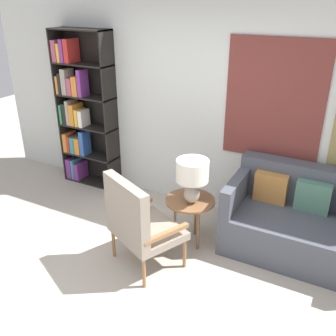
# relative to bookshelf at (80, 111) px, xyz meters

# --- Properties ---
(ground_plane) EXTENTS (14.00, 14.00, 0.00)m
(ground_plane) POSITION_rel_bookshelf_xyz_m (1.73, -1.85, -1.08)
(ground_plane) COLOR #B2A899
(wall_back) EXTENTS (6.40, 0.08, 2.70)m
(wall_back) POSITION_rel_bookshelf_xyz_m (1.80, 0.18, 0.27)
(wall_back) COLOR silver
(wall_back) RESTS_ON ground_plane
(bookshelf) EXTENTS (0.85, 0.30, 2.19)m
(bookshelf) POSITION_rel_bookshelf_xyz_m (0.00, 0.00, 0.00)
(bookshelf) COLOR black
(bookshelf) RESTS_ON ground_plane
(armchair) EXTENTS (0.85, 0.81, 1.01)m
(armchair) POSITION_rel_bookshelf_xyz_m (1.76, -1.34, -0.52)
(armchair) COLOR olive
(armchair) RESTS_ON ground_plane
(couch) EXTENTS (1.66, 0.89, 0.91)m
(couch) POSITION_rel_bookshelf_xyz_m (3.23, -0.28, -0.74)
(couch) COLOR #474C56
(couch) RESTS_ON ground_plane
(side_table) EXTENTS (0.54, 0.54, 0.55)m
(side_table) POSITION_rel_bookshelf_xyz_m (2.05, -0.71, -0.59)
(side_table) COLOR brown
(side_table) RESTS_ON ground_plane
(table_lamp) EXTENTS (0.34, 0.34, 0.49)m
(table_lamp) POSITION_rel_bookshelf_xyz_m (2.09, -0.76, -0.20)
(table_lamp) COLOR #A59E93
(table_lamp) RESTS_ON side_table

